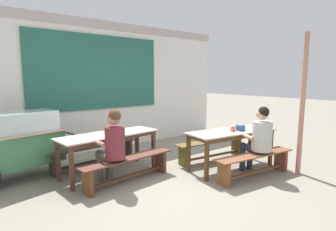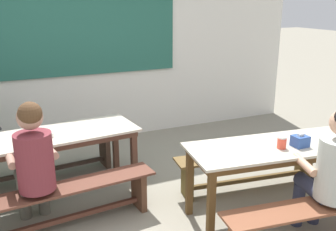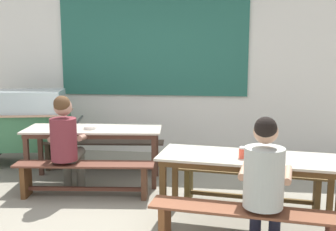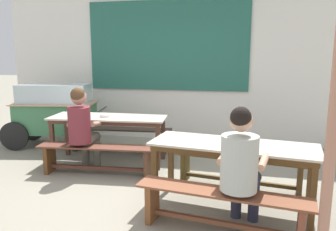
# 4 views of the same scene
# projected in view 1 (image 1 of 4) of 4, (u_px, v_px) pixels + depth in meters

# --- Properties ---
(ground_plane) EXTENTS (40.00, 40.00, 0.00)m
(ground_plane) POSITION_uv_depth(u_px,v_px,m) (171.00, 179.00, 4.61)
(ground_plane) COLOR gray
(backdrop_wall) EXTENTS (7.13, 0.23, 3.07)m
(backdrop_wall) POSITION_uv_depth(u_px,v_px,m) (103.00, 83.00, 6.42)
(backdrop_wall) COLOR silver
(backdrop_wall) RESTS_ON ground_plane
(dining_table_far) EXTENTS (1.87, 0.82, 0.75)m
(dining_table_far) POSITION_uv_depth(u_px,v_px,m) (109.00, 138.00, 4.81)
(dining_table_far) COLOR beige
(dining_table_far) RESTS_ON ground_plane
(dining_table_near) EXTENTS (1.87, 0.87, 0.75)m
(dining_table_near) POSITION_uv_depth(u_px,v_px,m) (232.00, 134.00, 5.10)
(dining_table_near) COLOR beige
(dining_table_near) RESTS_ON ground_plane
(bench_far_back) EXTENTS (1.87, 0.48, 0.43)m
(bench_far_back) POSITION_uv_depth(u_px,v_px,m) (94.00, 152.00, 5.28)
(bench_far_back) COLOR #47362B
(bench_far_back) RESTS_ON ground_plane
(bench_far_front) EXTENTS (1.72, 0.46, 0.43)m
(bench_far_front) POSITION_uv_depth(u_px,v_px,m) (128.00, 166.00, 4.45)
(bench_far_front) COLOR brown
(bench_far_front) RESTS_ON ground_plane
(bench_near_back) EXTENTS (1.72, 0.50, 0.43)m
(bench_near_back) POSITION_uv_depth(u_px,v_px,m) (211.00, 147.00, 5.64)
(bench_near_back) COLOR brown
(bench_near_back) RESTS_ON ground_plane
(bench_near_front) EXTENTS (1.70, 0.50, 0.43)m
(bench_near_front) POSITION_uv_depth(u_px,v_px,m) (255.00, 162.00, 4.66)
(bench_near_front) COLOR brown
(bench_near_front) RESTS_ON ground_plane
(food_cart) EXTENTS (1.91, 1.07, 1.17)m
(food_cart) POSITION_uv_depth(u_px,v_px,m) (15.00, 141.00, 4.50)
(food_cart) COLOR #407D51
(food_cart) RESTS_ON ground_plane
(person_left_back_turned) EXTENTS (0.45, 0.59, 1.26)m
(person_left_back_turned) POSITION_uv_depth(u_px,v_px,m) (113.00, 143.00, 4.28)
(person_left_back_turned) COLOR #636052
(person_left_back_turned) RESTS_ON ground_plane
(person_near_front) EXTENTS (0.50, 0.60, 1.25)m
(person_near_front) POSITION_uv_depth(u_px,v_px,m) (259.00, 137.00, 4.74)
(person_near_front) COLOR #2E3148
(person_near_front) RESTS_ON ground_plane
(tissue_box) EXTENTS (0.14, 0.12, 0.13)m
(tissue_box) POSITION_uv_depth(u_px,v_px,m) (240.00, 128.00, 5.07)
(tissue_box) COLOR #2D4E98
(tissue_box) RESTS_ON dining_table_near
(condiment_jar) EXTENTS (0.08, 0.08, 0.11)m
(condiment_jar) POSITION_uv_depth(u_px,v_px,m) (233.00, 129.00, 4.98)
(condiment_jar) COLOR #E54B35
(condiment_jar) RESTS_ON dining_table_near
(soup_bowl) EXTENTS (0.16, 0.16, 0.04)m
(soup_bowl) POSITION_uv_depth(u_px,v_px,m) (109.00, 133.00, 4.73)
(soup_bowl) COLOR silver
(soup_bowl) RESTS_ON dining_table_far
(wooden_support_post) EXTENTS (0.09, 0.09, 2.53)m
(wooden_support_post) POSITION_uv_depth(u_px,v_px,m) (302.00, 105.00, 4.75)
(wooden_support_post) COLOR tan
(wooden_support_post) RESTS_ON ground_plane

